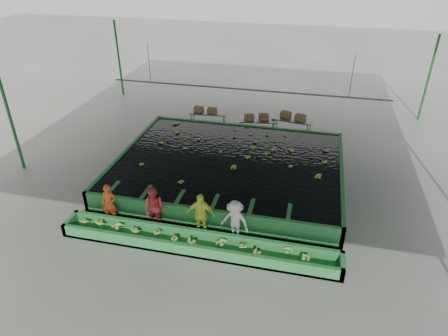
% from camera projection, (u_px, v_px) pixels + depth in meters
% --- Properties ---
extents(ground, '(80.00, 80.00, 0.00)m').
position_uv_depth(ground, '(221.00, 194.00, 17.13)').
color(ground, gray).
rests_on(ground, ground).
extents(shed_roof, '(20.00, 22.00, 0.04)m').
position_uv_depth(shed_roof, '(221.00, 80.00, 14.64)').
color(shed_roof, slate).
rests_on(shed_roof, shed_posts).
extents(shed_posts, '(20.00, 22.00, 5.00)m').
position_uv_depth(shed_posts, '(221.00, 141.00, 15.89)').
color(shed_posts, '#1E5829').
rests_on(shed_posts, ground).
extents(flotation_tank, '(10.00, 8.00, 0.90)m').
position_uv_depth(flotation_tank, '(229.00, 168.00, 18.17)').
color(flotation_tank, '#247434').
rests_on(flotation_tank, ground).
extents(tank_water, '(9.70, 7.70, 0.00)m').
position_uv_depth(tank_water, '(229.00, 160.00, 17.98)').
color(tank_water, black).
rests_on(tank_water, flotation_tank).
extents(sorting_trough, '(10.00, 1.00, 0.50)m').
position_uv_depth(sorting_trough, '(197.00, 243.00, 13.97)').
color(sorting_trough, '#247434').
rests_on(sorting_trough, ground).
extents(cableway_rail, '(0.08, 0.08, 14.00)m').
position_uv_depth(cableway_rail, '(245.00, 89.00, 19.86)').
color(cableway_rail, '#59605B').
rests_on(cableway_rail, shed_roof).
extents(rail_hanger_left, '(0.04, 0.04, 2.00)m').
position_uv_depth(rail_hanger_left, '(149.00, 63.00, 20.36)').
color(rail_hanger_left, '#59605B').
rests_on(rail_hanger_left, shed_roof).
extents(rail_hanger_right, '(0.04, 0.04, 2.00)m').
position_uv_depth(rail_hanger_right, '(352.00, 77.00, 18.36)').
color(rail_hanger_right, '#59605B').
rests_on(rail_hanger_right, shed_roof).
extents(worker_a, '(0.62, 0.45, 1.59)m').
position_uv_depth(worker_a, '(109.00, 204.00, 15.11)').
color(worker_a, '#D74D1E').
rests_on(worker_a, ground).
extents(worker_b, '(0.94, 0.79, 1.73)m').
position_uv_depth(worker_b, '(154.00, 209.00, 14.71)').
color(worker_b, '#C5343C').
rests_on(worker_b, ground).
extents(worker_c, '(1.07, 0.51, 1.77)m').
position_uv_depth(worker_c, '(200.00, 215.00, 14.35)').
color(worker_c, '#E5F243').
rests_on(worker_c, ground).
extents(worker_d, '(1.17, 0.83, 1.65)m').
position_uv_depth(worker_d, '(235.00, 221.00, 14.13)').
color(worker_d, silver).
rests_on(worker_d, ground).
extents(packing_table_left, '(2.13, 1.02, 0.94)m').
position_uv_depth(packing_table_left, '(208.00, 120.00, 22.98)').
color(packing_table_left, '#59605B').
rests_on(packing_table_left, ground).
extents(packing_table_mid, '(2.06, 1.09, 0.89)m').
position_uv_depth(packing_table_mid, '(257.00, 127.00, 22.12)').
color(packing_table_mid, '#59605B').
rests_on(packing_table_mid, ground).
extents(packing_table_right, '(2.24, 1.20, 0.97)m').
position_uv_depth(packing_table_right, '(292.00, 127.00, 22.05)').
color(packing_table_right, '#59605B').
rests_on(packing_table_right, ground).
extents(box_stack_left, '(1.32, 0.41, 0.28)m').
position_uv_depth(box_stack_left, '(205.00, 112.00, 22.72)').
color(box_stack_left, brown).
rests_on(box_stack_left, packing_table_left).
extents(box_stack_mid, '(1.37, 0.78, 0.29)m').
position_uv_depth(box_stack_mid, '(256.00, 119.00, 21.93)').
color(box_stack_mid, brown).
rests_on(box_stack_mid, packing_table_mid).
extents(box_stack_right, '(1.45, 0.83, 0.30)m').
position_uv_depth(box_stack_right, '(293.00, 118.00, 21.85)').
color(box_stack_right, brown).
rests_on(box_stack_right, packing_table_right).
extents(floating_bananas, '(8.69, 5.93, 0.12)m').
position_uv_depth(floating_bananas, '(233.00, 152.00, 18.65)').
color(floating_bananas, '#8AAF3E').
rests_on(floating_bananas, tank_water).
extents(trough_bananas, '(9.14, 0.61, 0.12)m').
position_uv_depth(trough_bananas, '(197.00, 240.00, 13.90)').
color(trough_bananas, '#8AAF3E').
rests_on(trough_bananas, sorting_trough).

